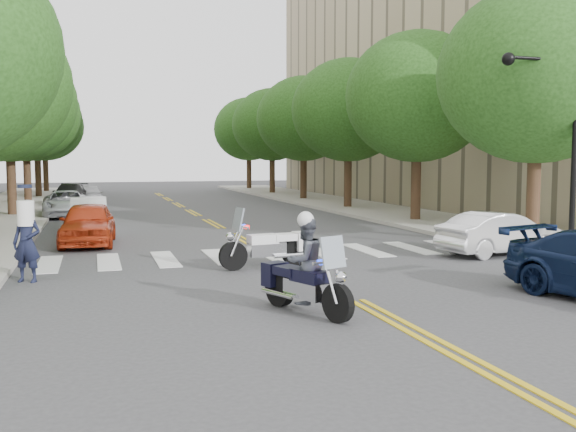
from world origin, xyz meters
name	(u,v)px	position (x,y,z in m)	size (l,w,h in m)	color
ground	(356,301)	(0.00, 0.00, 0.00)	(140.00, 140.00, 0.00)	#38383A
sidewalk_right	(359,207)	(9.50, 22.00, 0.07)	(5.00, 60.00, 0.15)	#9E9991
building_right	(558,40)	(26.00, 26.00, 11.00)	(26.00, 44.00, 22.00)	tan
tree_l_2	(8,102)	(-8.80, 22.00, 5.55)	(6.40, 6.40, 8.45)	#382316
tree_l_3	(25,113)	(-8.80, 30.00, 5.55)	(6.40, 6.40, 8.45)	#382316
tree_l_4	(36,121)	(-8.80, 38.00, 5.55)	(6.40, 6.40, 8.45)	#382316
tree_l_5	(44,126)	(-8.80, 46.00, 5.55)	(6.40, 6.40, 8.45)	#382316
tree_r_0	(537,74)	(8.80, 6.00, 5.55)	(6.40, 6.40, 8.45)	#382316
tree_r_1	(417,97)	(8.80, 14.00, 5.55)	(6.40, 6.40, 8.45)	#382316
tree_r_2	(348,110)	(8.80, 22.00, 5.55)	(6.40, 6.40, 8.45)	#382316
tree_r_3	(304,119)	(8.80, 30.00, 5.55)	(6.40, 6.40, 8.45)	#382316
tree_r_4	(272,125)	(8.80, 38.00, 5.55)	(6.40, 6.40, 8.45)	#382316
tree_r_5	(249,129)	(8.80, 46.00, 5.55)	(6.40, 6.40, 8.45)	#382316
traffic_signal_pole	(561,128)	(7.72, 3.50, 3.72)	(2.82, 0.42, 6.00)	black
motorcycle_police	(303,268)	(-1.34, -0.67, 0.84)	(1.15, 2.22, 1.89)	black
motorcycle_parked	(273,246)	(-0.55, 4.29, 0.56)	(2.50, 0.78, 1.61)	black
officer_standing	(27,243)	(-6.50, 4.02, 0.91)	(0.66, 0.43, 1.82)	black
convertible	(500,233)	(6.50, 4.50, 0.64)	(1.35, 3.87, 1.28)	silver
parked_car_a	(88,223)	(-5.20, 10.42, 0.71)	(1.68, 4.18, 1.42)	#B13012
parked_car_b	(89,214)	(-5.20, 14.98, 0.65)	(1.38, 3.96, 1.30)	silver
parked_car_c	(66,204)	(-6.30, 21.36, 0.65)	(2.15, 4.66, 1.29)	#B4B6BD
parked_car_d	(71,195)	(-6.30, 28.50, 0.69)	(1.92, 4.72, 1.37)	black
parked_car_e	(90,195)	(-5.20, 29.50, 0.63)	(1.49, 3.72, 1.27)	#99999E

